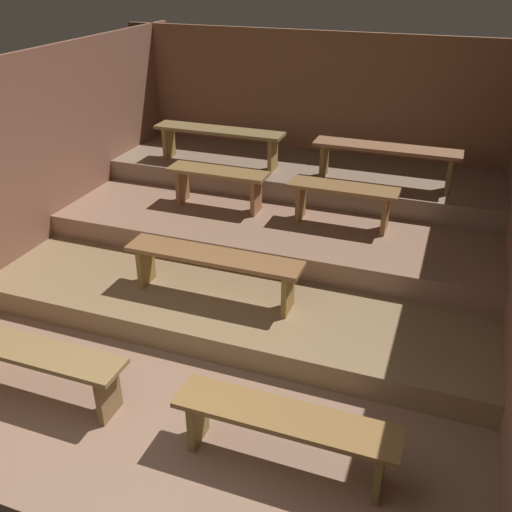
% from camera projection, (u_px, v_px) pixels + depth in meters
% --- Properties ---
extents(ground, '(5.77, 6.18, 0.08)m').
position_uv_depth(ground, '(251.00, 293.00, 6.13)').
color(ground, '#8F6C56').
extents(wall_back, '(5.77, 0.06, 2.32)m').
position_uv_depth(wall_back, '(320.00, 120.00, 7.81)').
color(wall_back, '#936347').
rests_on(wall_back, ground).
extents(wall_left, '(0.06, 6.18, 2.32)m').
position_uv_depth(wall_left, '(40.00, 160.00, 6.32)').
color(wall_left, brown).
rests_on(wall_left, ground).
extents(platform_lower, '(4.97, 3.97, 0.25)m').
position_uv_depth(platform_lower, '(272.00, 251.00, 6.64)').
color(platform_lower, '#8E724E').
rests_on(platform_lower, ground).
extents(platform_middle, '(4.97, 2.72, 0.25)m').
position_uv_depth(platform_middle, '(289.00, 211.00, 7.04)').
color(platform_middle, '#936E57').
rests_on(platform_middle, platform_lower).
extents(platform_upper, '(4.97, 1.41, 0.25)m').
position_uv_depth(platform_upper, '(304.00, 175.00, 7.46)').
color(platform_upper, '#88705B').
rests_on(platform_upper, platform_middle).
extents(bench_floor_left, '(1.57, 0.34, 0.47)m').
position_uv_depth(bench_floor_left, '(34.00, 359.00, 4.50)').
color(bench_floor_left, olive).
rests_on(bench_floor_left, ground).
extents(bench_floor_right, '(1.57, 0.34, 0.47)m').
position_uv_depth(bench_floor_right, '(285.00, 426.00, 3.87)').
color(bench_floor_right, olive).
rests_on(bench_floor_right, ground).
extents(bench_lower_center, '(1.72, 0.34, 0.47)m').
position_uv_depth(bench_lower_center, '(213.00, 263.00, 5.36)').
color(bench_lower_center, brown).
rests_on(bench_lower_center, platform_lower).
extents(bench_middle_left, '(1.20, 0.34, 0.47)m').
position_uv_depth(bench_middle_left, '(218.00, 179.00, 6.67)').
color(bench_middle_left, olive).
rests_on(bench_middle_left, platform_middle).
extents(bench_middle_right, '(1.20, 0.34, 0.47)m').
position_uv_depth(bench_middle_right, '(343.00, 196.00, 6.22)').
color(bench_middle_right, olive).
rests_on(bench_middle_right, platform_middle).
extents(bench_upper_left, '(1.71, 0.34, 0.47)m').
position_uv_depth(bench_upper_left, '(219.00, 136.00, 7.29)').
color(bench_upper_left, olive).
rests_on(bench_upper_left, platform_upper).
extents(bench_upper_right, '(1.71, 0.34, 0.47)m').
position_uv_depth(bench_upper_right, '(386.00, 154.00, 6.65)').
color(bench_upper_right, '#8E6041').
rests_on(bench_upper_right, platform_upper).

